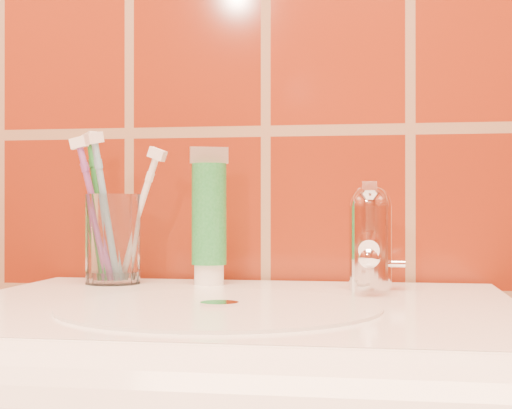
# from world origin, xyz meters

# --- Properties ---
(glass_tumbler) EXTENTS (0.08, 0.08, 0.11)m
(glass_tumbler) POSITION_xyz_m (-0.18, 1.12, 0.90)
(glass_tumbler) COLOR white
(glass_tumbler) RESTS_ON pedestal_sink
(toothpaste_tube) EXTENTS (0.05, 0.04, 0.17)m
(toothpaste_tube) POSITION_xyz_m (-0.06, 1.12, 0.93)
(toothpaste_tube) COLOR white
(toothpaste_tube) RESTS_ON pedestal_sink
(faucet) EXTENTS (0.05, 0.11, 0.12)m
(faucet) POSITION_xyz_m (0.14, 1.09, 0.91)
(faucet) COLOR white
(faucet) RESTS_ON pedestal_sink
(toothbrush_0) EXTENTS (0.11, 0.10, 0.17)m
(toothbrush_0) POSITION_xyz_m (-0.15, 1.12, 0.93)
(toothbrush_0) COLOR white
(toothbrush_0) RESTS_ON glass_tumbler
(toothbrush_1) EXTENTS (0.09, 0.10, 0.20)m
(toothbrush_1) POSITION_xyz_m (-0.18, 1.10, 0.94)
(toothbrush_1) COLOR #6CA3C1
(toothbrush_1) RESTS_ON glass_tumbler
(toothbrush_2) EXTENTS (0.08, 0.07, 0.19)m
(toothbrush_2) POSITION_xyz_m (-0.19, 1.11, 0.94)
(toothbrush_2) COLOR #86489A
(toothbrush_2) RESTS_ON glass_tumbler
(toothbrush_3) EXTENTS (0.10, 0.10, 0.20)m
(toothbrush_3) POSITION_xyz_m (-0.20, 1.12, 0.94)
(toothbrush_3) COLOR #217C32
(toothbrush_3) RESTS_ON glass_tumbler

